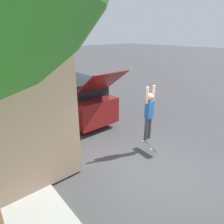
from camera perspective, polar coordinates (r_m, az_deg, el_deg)
ground_plane at (r=6.83m, az=9.40°, el=-15.57°), size 120.00×120.00×0.00m
suv_parked at (r=10.17m, az=-10.83°, el=4.23°), size 2.08×5.31×2.78m
car_down_street at (r=25.69m, az=-28.24°, el=11.51°), size 1.99×4.45×1.39m
skateboarder at (r=6.98m, az=10.51°, el=-0.24°), size 0.41×0.23×1.95m
skateboard at (r=7.50m, az=10.45°, el=-9.27°), size 0.32×0.79×0.33m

